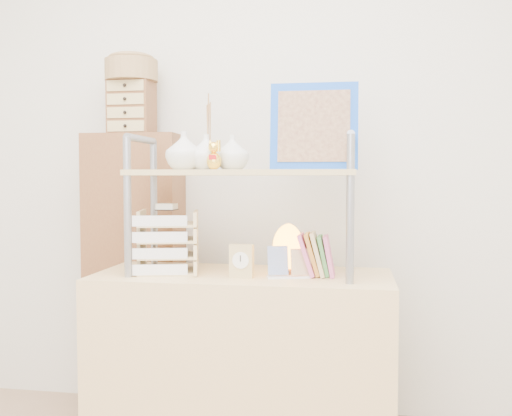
{
  "coord_description": "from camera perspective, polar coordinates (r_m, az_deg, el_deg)",
  "views": [
    {
      "loc": [
        0.44,
        -1.06,
        1.14
      ],
      "look_at": [
        0.05,
        1.2,
        1.02
      ],
      "focal_mm": 40.0,
      "sensor_mm": 36.0,
      "label": 1
    }
  ],
  "objects": [
    {
      "name": "desk_clock",
      "position": [
        2.24,
        -1.46,
        -5.31
      ],
      "size": [
        0.09,
        0.05,
        0.13
      ],
      "color": "tan",
      "rests_on": "desk"
    },
    {
      "name": "postcard_stand",
      "position": [
        2.24,
        3.29,
        -6.08
      ],
      "size": [
        0.18,
        0.1,
        0.12
      ],
      "color": "white",
      "rests_on": "desk"
    },
    {
      "name": "hutch",
      "position": [
        2.31,
        -1.5,
        4.13
      ],
      "size": [
        0.91,
        0.34,
        0.78
      ],
      "color": "gray",
      "rests_on": "desk"
    },
    {
      "name": "drawer_chest",
      "position": [
        2.83,
        -12.33,
        9.77
      ],
      "size": [
        0.2,
        0.16,
        0.25
      ],
      "color": "brown",
      "rests_on": "cabinet"
    },
    {
      "name": "letter_tray",
      "position": [
        2.37,
        -8.85,
        -3.69
      ],
      "size": [
        0.28,
        0.27,
        0.29
      ],
      "color": "#DEC685",
      "rests_on": "desk"
    },
    {
      "name": "woven_basket",
      "position": [
        2.86,
        -12.36,
        13.26
      ],
      "size": [
        0.25,
        0.25,
        0.1
      ],
      "primitive_type": "cylinder",
      "color": "olive",
      "rests_on": "drawer_chest"
    },
    {
      "name": "salt_lamp",
      "position": [
        2.31,
        3.23,
        -4.06
      ],
      "size": [
        0.13,
        0.13,
        0.2
      ],
      "color": "brown",
      "rests_on": "desk"
    },
    {
      "name": "cabinet",
      "position": [
        2.87,
        -11.98,
        -6.36
      ],
      "size": [
        0.46,
        0.25,
        1.35
      ],
      "primitive_type": "cube",
      "rotation": [
        0.0,
        0.0,
        0.03
      ],
      "color": "brown",
      "rests_on": "ground"
    },
    {
      "name": "desk",
      "position": [
        2.42,
        -1.32,
        -15.36
      ],
      "size": [
        1.2,
        0.5,
        0.75
      ],
      "primitive_type": "cube",
      "color": "tan",
      "rests_on": "ground"
    }
  ]
}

